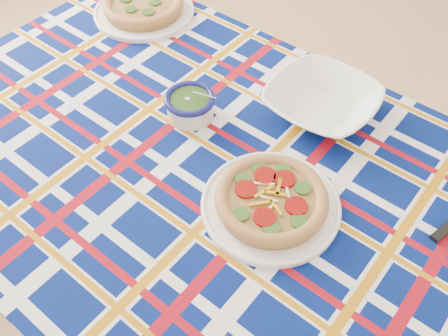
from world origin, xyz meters
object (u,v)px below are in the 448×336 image
Objects in this scene: main_focaccia_plate at (271,199)px; serving_bowl at (322,102)px; dining_table at (212,190)px; pesto_bowl at (190,104)px.

main_focaccia_plate is 0.35m from serving_bowl.
dining_table is at bearing -108.12° from serving_bowl.
dining_table is at bearing -36.07° from pesto_bowl.
pesto_bowl is at bearing 145.76° from dining_table.
serving_bowl is at bearing 39.30° from pesto_bowl.
dining_table is 0.23m from pesto_bowl.
pesto_bowl reaches higher than serving_bowl.
serving_bowl is (0.11, 0.33, 0.12)m from dining_table.
serving_bowl reaches higher than dining_table.
main_focaccia_plate is at bearing -78.60° from serving_bowl.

